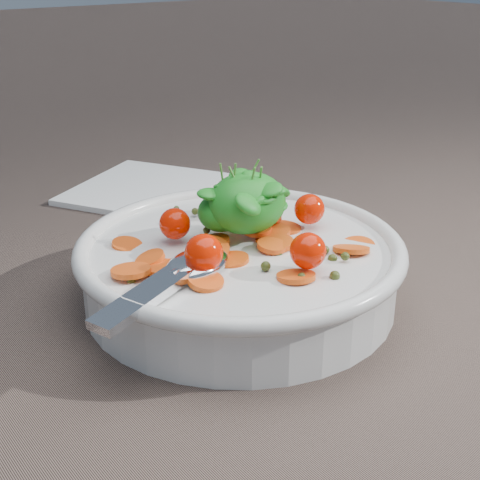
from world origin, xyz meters
TOP-DOWN VIEW (x-y plane):
  - ground at (0.00, 0.00)m, footprint 6.00×6.00m
  - bowl at (-0.03, -0.02)m, footprint 0.28×0.26m
  - napkin at (0.05, 0.26)m, footprint 0.22×0.21m

SIDE VIEW (x-z plane):
  - ground at x=0.00m, z-range 0.00..0.00m
  - napkin at x=0.05m, z-range 0.00..0.01m
  - bowl at x=-0.03m, z-range -0.02..0.09m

